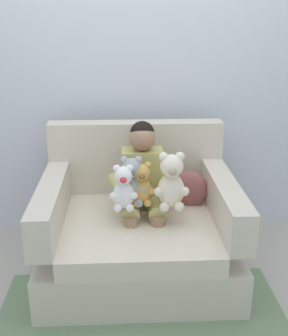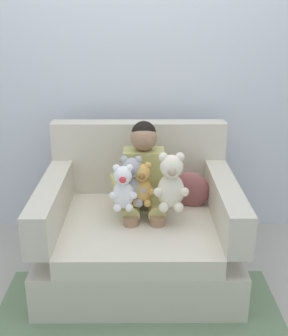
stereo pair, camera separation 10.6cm
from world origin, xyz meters
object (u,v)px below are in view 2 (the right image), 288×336
Objects in this scene: plush_grey at (132,182)px; throw_pillow at (190,190)px; plush_white at (123,188)px; plush_honey at (142,185)px; plush_cream at (171,183)px; seated_child at (144,181)px; armchair at (139,230)px.

throw_pillow is (0.38, 0.23, -0.15)m from plush_grey.
plush_white is at bearing -146.15° from throw_pillow.
plush_honey is 0.42m from throw_pillow.
plush_white is at bearing -169.94° from plush_honey.
plush_honey is (0.06, -0.00, -0.02)m from plush_grey.
plush_grey is at bearing 143.75° from plush_cream.
throw_pillow is at bearing 23.58° from seated_child.
plush_grey reaches higher than throw_pillow.
plush_white is 0.28m from plush_cream.
seated_child reaches higher than plush_honey.
plush_white is 1.02× the size of plush_honey.
throw_pillow is at bearing 41.35° from plush_cream.
plush_white is (-0.09, -0.14, 0.35)m from armchair.
seated_child is at bearing -161.74° from throw_pillow.
armchair is 4.30× the size of plush_white.
throw_pillow is (0.43, 0.29, -0.14)m from plush_white.
plush_honey is (-0.01, -0.13, 0.02)m from seated_child.
plush_cream reaches higher than throw_pillow.
throw_pillow is at bearing 35.47° from plush_grey.
throw_pillow is at bearing 16.91° from plush_honey.
plush_honey reaches higher than throw_pillow.
armchair is at bearing 123.08° from plush_cream.
armchair is at bearing -156.19° from throw_pillow.
seated_child reaches higher than throw_pillow.
throw_pillow is at bearing 23.81° from armchair.
plush_white is 0.90× the size of plush_grey.
seated_child reaches higher than armchair.
seated_child is at bearing 55.96° from armchair.
plush_honey is 1.05× the size of throw_pillow.
plush_grey is 1.19× the size of throw_pillow.
seated_child reaches higher than plush_grey.
plush_cream is at bearing -37.30° from plush_honey.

